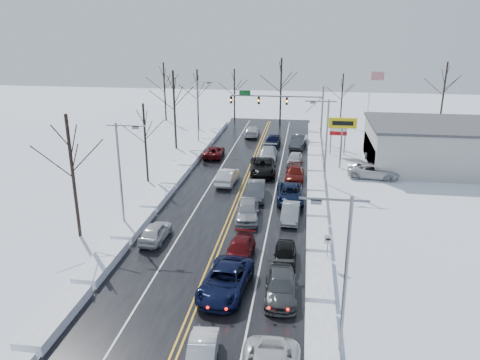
% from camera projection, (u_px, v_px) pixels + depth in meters
% --- Properties ---
extents(ground, '(160.00, 160.00, 0.00)m').
position_uv_depth(ground, '(231.00, 215.00, 42.11)').
color(ground, white).
rests_on(ground, ground).
extents(road_surface, '(14.00, 84.00, 0.01)m').
position_uv_depth(road_surface, '(235.00, 207.00, 43.98)').
color(road_surface, black).
rests_on(road_surface, ground).
extents(snow_bank_left, '(1.75, 72.00, 0.66)m').
position_uv_depth(snow_bank_left, '(157.00, 202.00, 44.99)').
color(snow_bank_left, white).
rests_on(snow_bank_left, ground).
extents(snow_bank_right, '(1.75, 72.00, 0.66)m').
position_uv_depth(snow_bank_right, '(316.00, 211.00, 42.97)').
color(snow_bank_right, white).
rests_on(snow_bank_right, ground).
extents(traffic_signal_mast, '(13.28, 0.39, 8.00)m').
position_uv_depth(traffic_signal_mast, '(286.00, 104.00, 66.12)').
color(traffic_signal_mast, slate).
rests_on(traffic_signal_mast, ground).
extents(tires_plus_sign, '(3.20, 0.34, 6.00)m').
position_uv_depth(tires_plus_sign, '(342.00, 126.00, 54.09)').
color(tires_plus_sign, slate).
rests_on(tires_plus_sign, ground).
extents(used_vehicles_sign, '(2.20, 0.22, 4.65)m').
position_uv_depth(used_vehicles_sign, '(338.00, 129.00, 60.26)').
color(used_vehicles_sign, slate).
rests_on(used_vehicles_sign, ground).
extents(speed_limit_sign, '(0.55, 0.09, 2.35)m').
position_uv_depth(speed_limit_sign, '(328.00, 244.00, 32.99)').
color(speed_limit_sign, slate).
rests_on(speed_limit_sign, ground).
extents(flagpole, '(1.87, 1.20, 10.00)m').
position_uv_depth(flagpole, '(370.00, 100.00, 66.29)').
color(flagpole, silver).
rests_on(flagpole, ground).
extents(dealership_building, '(20.40, 12.40, 5.30)m').
position_uv_depth(dealership_building, '(457.00, 146.00, 54.93)').
color(dealership_building, '#B1B0AC').
rests_on(dealership_building, ground).
extents(streetlight_se, '(3.20, 0.25, 9.00)m').
position_uv_depth(streetlight_se, '(342.00, 268.00, 22.42)').
color(streetlight_se, slate).
rests_on(streetlight_se, ground).
extents(streetlight_ne, '(3.20, 0.25, 9.00)m').
position_uv_depth(streetlight_ne, '(325.00, 135.00, 48.66)').
color(streetlight_ne, slate).
rests_on(streetlight_ne, ground).
extents(streetlight_sw, '(3.20, 0.25, 9.00)m').
position_uv_depth(streetlight_sw, '(122.00, 168.00, 37.75)').
color(streetlight_sw, slate).
rests_on(streetlight_sw, ground).
extents(streetlight_nw, '(3.20, 0.25, 9.00)m').
position_uv_depth(streetlight_nw, '(199.00, 108.00, 64.00)').
color(streetlight_nw, slate).
rests_on(streetlight_nw, ground).
extents(tree_left_b, '(4.00, 4.00, 10.00)m').
position_uv_depth(tree_left_b, '(70.00, 153.00, 35.77)').
color(tree_left_b, '#2D231C').
rests_on(tree_left_b, ground).
extents(tree_left_c, '(3.40, 3.40, 8.50)m').
position_uv_depth(tree_left_c, '(144.00, 128.00, 49.09)').
color(tree_left_c, '#2D231C').
rests_on(tree_left_c, ground).
extents(tree_left_d, '(4.20, 4.20, 10.50)m').
position_uv_depth(tree_left_d, '(174.00, 95.00, 61.86)').
color(tree_left_d, '#2D231C').
rests_on(tree_left_d, ground).
extents(tree_left_e, '(3.80, 3.80, 9.50)m').
position_uv_depth(tree_left_e, '(197.00, 88.00, 73.28)').
color(tree_left_e, '#2D231C').
rests_on(tree_left_e, ground).
extents(tree_far_a, '(4.00, 4.00, 10.00)m').
position_uv_depth(tree_far_a, '(164.00, 80.00, 79.75)').
color(tree_far_a, '#2D231C').
rests_on(tree_far_a, ground).
extents(tree_far_b, '(3.60, 3.60, 9.00)m').
position_uv_depth(tree_far_b, '(234.00, 85.00, 79.31)').
color(tree_far_b, '#2D231C').
rests_on(tree_far_b, ground).
extents(tree_far_c, '(4.40, 4.40, 11.00)m').
position_uv_depth(tree_far_c, '(281.00, 79.00, 75.92)').
color(tree_far_c, '#2D231C').
rests_on(tree_far_c, ground).
extents(tree_far_d, '(3.40, 3.40, 8.50)m').
position_uv_depth(tree_far_d, '(342.00, 90.00, 76.55)').
color(tree_far_d, '#2D231C').
rests_on(tree_far_d, ground).
extents(tree_far_e, '(4.20, 4.20, 10.50)m').
position_uv_depth(tree_far_e, '(445.00, 82.00, 74.44)').
color(tree_far_e, '#2D231C').
rests_on(tree_far_e, ground).
extents(queued_car_2, '(3.31, 6.17, 1.65)m').
position_uv_depth(queued_car_2, '(226.00, 292.00, 30.13)').
color(queued_car_2, black).
rests_on(queued_car_2, ground).
extents(queued_car_3, '(2.10, 4.69, 1.33)m').
position_uv_depth(queued_car_3, '(240.00, 258.00, 34.45)').
color(queued_car_3, '#4C0A0C').
rests_on(queued_car_3, ground).
extents(queued_car_4, '(2.42, 5.10, 1.68)m').
position_uv_depth(queued_car_4, '(247.00, 219.00, 41.14)').
color(queued_car_4, '#95979D').
rests_on(queued_car_4, ground).
extents(queued_car_5, '(2.03, 4.97, 1.60)m').
position_uv_depth(queued_car_5, '(256.00, 198.00, 46.22)').
color(queued_car_5, '#46494C').
rests_on(queued_car_5, ground).
extents(queued_car_6, '(3.45, 6.33, 1.68)m').
position_uv_depth(queued_car_6, '(263.00, 174.00, 53.49)').
color(queued_car_6, black).
rests_on(queued_car_6, ground).
extents(queued_car_7, '(2.33, 5.63, 1.63)m').
position_uv_depth(queued_car_7, '(268.00, 161.00, 58.53)').
color(queued_car_7, '#B1B3B9').
rests_on(queued_car_7, ground).
extents(queued_car_8, '(2.25, 4.90, 1.63)m').
position_uv_depth(queued_car_8, '(272.00, 146.00, 65.16)').
color(queued_car_8, black).
rests_on(queued_car_8, ground).
extents(queued_car_11, '(2.23, 5.00, 1.42)m').
position_uv_depth(queued_car_11, '(280.00, 297.00, 29.62)').
color(queued_car_11, '#3E4043').
rests_on(queued_car_11, ground).
extents(queued_car_12, '(1.62, 4.00, 1.36)m').
position_uv_depth(queued_car_12, '(285.00, 263.00, 33.72)').
color(queued_car_12, black).
rests_on(queued_car_12, ground).
extents(queued_car_13, '(1.63, 4.34, 1.42)m').
position_uv_depth(queued_car_13, '(290.00, 220.00, 41.05)').
color(queued_car_13, gray).
rests_on(queued_car_13, ground).
extents(queued_car_14, '(2.90, 5.64, 1.52)m').
position_uv_depth(queued_car_14, '(290.00, 201.00, 45.40)').
color(queued_car_14, black).
rests_on(queued_car_14, ground).
extents(queued_car_15, '(2.04, 4.95, 1.43)m').
position_uv_depth(queued_car_15, '(295.00, 180.00, 51.42)').
color(queued_car_15, '#530F0B').
rests_on(queued_car_15, ground).
extents(queued_car_16, '(1.97, 4.22, 1.40)m').
position_uv_depth(queued_car_16, '(294.00, 164.00, 57.10)').
color(queued_car_16, silver).
rests_on(queued_car_16, ground).
extents(queued_car_17, '(2.50, 5.43, 1.72)m').
position_uv_depth(queued_car_17, '(298.00, 147.00, 64.72)').
color(queued_car_17, '#3C3E40').
rests_on(queued_car_17, ground).
extents(oncoming_car_0, '(2.00, 5.03, 1.63)m').
position_uv_depth(oncoming_car_0, '(228.00, 183.00, 50.27)').
color(oncoming_car_0, silver).
rests_on(oncoming_car_0, ground).
extents(oncoming_car_1, '(2.42, 5.00, 1.37)m').
position_uv_depth(oncoming_car_1, '(214.00, 157.00, 60.15)').
color(oncoming_car_1, '#530B0D').
rests_on(oncoming_car_1, ground).
extents(oncoming_car_2, '(2.29, 5.26, 1.51)m').
position_uv_depth(oncoming_car_2, '(252.00, 136.00, 71.08)').
color(oncoming_car_2, silver).
rests_on(oncoming_car_2, ground).
extents(oncoming_car_3, '(1.88, 4.33, 1.45)m').
position_uv_depth(oncoming_car_3, '(156.00, 240.00, 37.28)').
color(oncoming_car_3, '#BDBEC0').
rests_on(oncoming_car_3, ground).
extents(parked_car_0, '(5.94, 3.33, 1.57)m').
position_uv_depth(parked_car_0, '(373.00, 178.00, 52.16)').
color(parked_car_0, silver).
rests_on(parked_car_0, ground).
extents(parked_car_1, '(2.12, 4.82, 1.38)m').
position_uv_depth(parked_car_1, '(396.00, 171.00, 54.48)').
color(parked_car_1, '#3E4043').
rests_on(parked_car_1, ground).
extents(parked_car_2, '(2.38, 4.89, 1.61)m').
position_uv_depth(parked_car_2, '(372.00, 157.00, 60.17)').
color(parked_car_2, '#424548').
rests_on(parked_car_2, ground).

